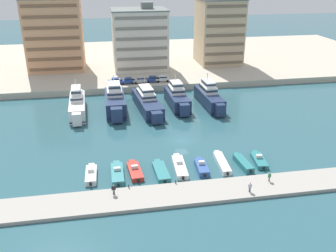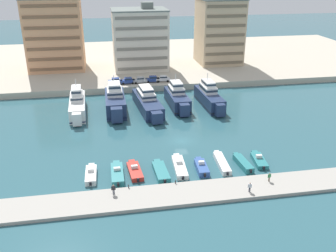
{
  "view_description": "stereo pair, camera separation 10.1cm",
  "coord_description": "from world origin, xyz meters",
  "px_view_note": "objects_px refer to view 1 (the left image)",
  "views": [
    {
      "loc": [
        -14.85,
        -67.93,
        33.29
      ],
      "look_at": [
        -2.41,
        2.42,
        2.5
      ],
      "focal_mm": 40.0,
      "sensor_mm": 36.0,
      "label": 1
    },
    {
      "loc": [
        -14.75,
        -67.95,
        33.29
      ],
      "look_at": [
        -2.41,
        2.42,
        2.5
      ],
      "focal_mm": 40.0,
      "sensor_mm": 36.0,
      "label": 2
    }
  ],
  "objects_px": {
    "motorboat_teal_far_right": "(259,160)",
    "yacht_navy_center_left": "(177,98)",
    "motorboat_white_far_left": "(91,174)",
    "car_blue_far_left": "(115,81)",
    "pedestrian_mid_deck": "(114,189)",
    "yacht_navy_left": "(115,101)",
    "motorboat_white_center": "(180,166)",
    "motorboat_white_mid_right": "(222,163)",
    "motorboat_teal_left": "(117,174)",
    "car_blue_center_left": "(152,79)",
    "yacht_white_far_left": "(77,104)",
    "pedestrian_far_side": "(250,186)",
    "car_silver_mid_left": "(140,80)",
    "motorboat_teal_right": "(243,163)",
    "car_blue_left": "(128,80)",
    "yacht_navy_mid_left": "(147,102)",
    "motorboat_teal_center_left": "(161,171)",
    "motorboat_red_mid_left": "(135,171)",
    "pedestrian_near_edge": "(270,176)",
    "motorboat_blue_center_right": "(202,167)",
    "yacht_navy_center": "(209,97)",
    "car_white_center": "(163,78)"
  },
  "relations": [
    {
      "from": "yacht_navy_center",
      "to": "motorboat_white_far_left",
      "type": "height_order",
      "value": "yacht_navy_center"
    },
    {
      "from": "yacht_navy_mid_left",
      "to": "car_silver_mid_left",
      "type": "bearing_deg",
      "value": 89.98
    },
    {
      "from": "yacht_navy_left",
      "to": "car_blue_far_left",
      "type": "distance_m",
      "value": 17.15
    },
    {
      "from": "motorboat_teal_right",
      "to": "car_blue_left",
      "type": "distance_m",
      "value": 51.6
    },
    {
      "from": "car_blue_center_left",
      "to": "motorboat_teal_far_right",
      "type": "bearing_deg",
      "value": -74.88
    },
    {
      "from": "car_silver_mid_left",
      "to": "yacht_navy_mid_left",
      "type": "bearing_deg",
      "value": -90.02
    },
    {
      "from": "car_silver_mid_left",
      "to": "car_blue_center_left",
      "type": "bearing_deg",
      "value": 4.64
    },
    {
      "from": "motorboat_white_center",
      "to": "car_blue_left",
      "type": "relative_size",
      "value": 2.07
    },
    {
      "from": "motorboat_teal_far_right",
      "to": "yacht_navy_center_left",
      "type": "bearing_deg",
      "value": 105.89
    },
    {
      "from": "yacht_navy_center_left",
      "to": "motorboat_teal_left",
      "type": "distance_m",
      "value": 36.43
    },
    {
      "from": "yacht_navy_left",
      "to": "car_blue_left",
      "type": "distance_m",
      "value": 17.45
    },
    {
      "from": "motorboat_white_center",
      "to": "pedestrian_mid_deck",
      "type": "relative_size",
      "value": 4.98
    },
    {
      "from": "motorboat_teal_left",
      "to": "car_blue_center_left",
      "type": "relative_size",
      "value": 1.89
    },
    {
      "from": "yacht_white_far_left",
      "to": "yacht_navy_mid_left",
      "type": "relative_size",
      "value": 0.89
    },
    {
      "from": "motorboat_red_mid_left",
      "to": "car_blue_far_left",
      "type": "distance_m",
      "value": 48.11
    },
    {
      "from": "motorboat_white_center",
      "to": "car_blue_center_left",
      "type": "relative_size",
      "value": 2.1
    },
    {
      "from": "motorboat_teal_left",
      "to": "car_silver_mid_left",
      "type": "xyz_separation_m",
      "value": [
        9.09,
        48.62,
        2.16
      ]
    },
    {
      "from": "motorboat_white_center",
      "to": "car_silver_mid_left",
      "type": "relative_size",
      "value": 2.06
    },
    {
      "from": "yacht_white_far_left",
      "to": "yacht_navy_mid_left",
      "type": "height_order",
      "value": "yacht_white_far_left"
    },
    {
      "from": "motorboat_white_mid_right",
      "to": "pedestrian_far_side",
      "type": "distance_m",
      "value": 9.98
    },
    {
      "from": "motorboat_white_far_left",
      "to": "car_white_center",
      "type": "bearing_deg",
      "value": 67.22
    },
    {
      "from": "yacht_navy_mid_left",
      "to": "motorboat_teal_center_left",
      "type": "distance_m",
      "value": 31.42
    },
    {
      "from": "motorboat_white_center",
      "to": "pedestrian_mid_deck",
      "type": "bearing_deg",
      "value": -149.66
    },
    {
      "from": "pedestrian_mid_deck",
      "to": "yacht_navy_left",
      "type": "bearing_deg",
      "value": 86.97
    },
    {
      "from": "motorboat_teal_far_right",
      "to": "pedestrian_far_side",
      "type": "distance_m",
      "value": 11.36
    },
    {
      "from": "motorboat_white_far_left",
      "to": "motorboat_teal_left",
      "type": "xyz_separation_m",
      "value": [
        4.42,
        -0.59,
        0.06
      ]
    },
    {
      "from": "car_silver_mid_left",
      "to": "yacht_navy_center_left",
      "type": "bearing_deg",
      "value": -64.65
    },
    {
      "from": "motorboat_white_far_left",
      "to": "pedestrian_near_edge",
      "type": "xyz_separation_m",
      "value": [
        28.92,
        -7.36,
        0.97
      ]
    },
    {
      "from": "yacht_navy_mid_left",
      "to": "motorboat_teal_far_right",
      "type": "bearing_deg",
      "value": -61.21
    },
    {
      "from": "car_blue_left",
      "to": "pedestrian_mid_deck",
      "type": "bearing_deg",
      "value": -96.62
    },
    {
      "from": "motorboat_teal_right",
      "to": "car_blue_center_left",
      "type": "bearing_deg",
      "value": 101.1
    },
    {
      "from": "pedestrian_near_edge",
      "to": "pedestrian_far_side",
      "type": "bearing_deg",
      "value": -151.01
    },
    {
      "from": "yacht_navy_center_left",
      "to": "pedestrian_mid_deck",
      "type": "distance_m",
      "value": 42.34
    },
    {
      "from": "yacht_navy_mid_left",
      "to": "motorboat_blue_center_right",
      "type": "bearing_deg",
      "value": -79.82
    },
    {
      "from": "yacht_white_far_left",
      "to": "car_blue_center_left",
      "type": "distance_m",
      "value": 26.9
    },
    {
      "from": "motorboat_teal_left",
      "to": "car_blue_far_left",
      "type": "xyz_separation_m",
      "value": [
        1.97,
        48.74,
        2.16
      ]
    },
    {
      "from": "motorboat_white_far_left",
      "to": "car_blue_far_left",
      "type": "xyz_separation_m",
      "value": [
        6.38,
        48.15,
        2.23
      ]
    },
    {
      "from": "motorboat_white_center",
      "to": "motorboat_white_mid_right",
      "type": "relative_size",
      "value": 1.02
    },
    {
      "from": "motorboat_blue_center_right",
      "to": "car_white_center",
      "type": "relative_size",
      "value": 1.52
    },
    {
      "from": "motorboat_white_mid_right",
      "to": "motorboat_teal_far_right",
      "type": "xyz_separation_m",
      "value": [
        7.07,
        -0.04,
        -0.05
      ]
    },
    {
      "from": "motorboat_red_mid_left",
      "to": "motorboat_white_center",
      "type": "xyz_separation_m",
      "value": [
        7.96,
        0.03,
        0.04
      ]
    },
    {
      "from": "motorboat_blue_center_right",
      "to": "pedestrian_near_edge",
      "type": "distance_m",
      "value": 11.73
    },
    {
      "from": "yacht_navy_left",
      "to": "motorboat_teal_far_right",
      "type": "distance_m",
      "value": 39.67
    },
    {
      "from": "motorboat_teal_right",
      "to": "motorboat_red_mid_left",
      "type": "bearing_deg",
      "value": 177.38
    },
    {
      "from": "yacht_navy_mid_left",
      "to": "motorboat_teal_center_left",
      "type": "bearing_deg",
      "value": -92.94
    },
    {
      "from": "yacht_navy_left",
      "to": "car_silver_mid_left",
      "type": "bearing_deg",
      "value": 65.0
    },
    {
      "from": "motorboat_blue_center_right",
      "to": "pedestrian_far_side",
      "type": "bearing_deg",
      "value": -58.3
    },
    {
      "from": "motorboat_red_mid_left",
      "to": "motorboat_teal_center_left",
      "type": "relative_size",
      "value": 0.94
    },
    {
      "from": "pedestrian_near_edge",
      "to": "motorboat_blue_center_right",
      "type": "bearing_deg",
      "value": 146.59
    },
    {
      "from": "motorboat_teal_far_right",
      "to": "motorboat_white_center",
      "type": "bearing_deg",
      "value": 179.62
    }
  ]
}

